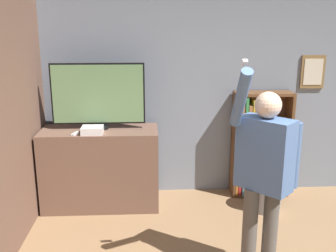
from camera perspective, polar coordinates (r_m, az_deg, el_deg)
name	(u,v)px	position (r m, az deg, el deg)	size (l,w,h in m)	color
wall_back	(229,89)	(5.05, 8.77, 5.31)	(6.61, 0.09, 2.70)	gray
wall_side_brick	(1,117)	(3.81, -23.13, 1.16)	(0.06, 4.34, 2.70)	brown
tv_ledge	(101,168)	(4.81, -9.69, -6.00)	(1.37, 0.58, 0.95)	brown
television	(98,95)	(4.63, -10.09, 4.41)	(1.08, 0.22, 0.77)	black
game_console	(92,130)	(4.50, -10.93, -0.59)	(0.24, 0.20, 0.08)	white
remote_loose	(75,134)	(4.51, -13.33, -1.10)	(0.08, 0.14, 0.02)	white
bookshelf	(255,145)	(5.12, 12.57, -2.65)	(0.72, 0.28, 1.34)	brown
person	(264,168)	(3.38, 13.77, -5.98)	(0.59, 0.55, 1.91)	#56514C
waste_bin	(266,193)	(4.87, 14.03, -9.41)	(0.35, 0.35, 0.42)	gray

